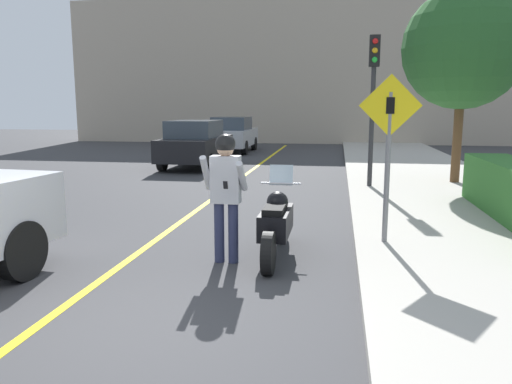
% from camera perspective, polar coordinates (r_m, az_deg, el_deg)
% --- Properties ---
extents(ground_plane, '(80.00, 80.00, 0.00)m').
position_cam_1_polar(ground_plane, '(5.18, -18.75, -15.43)').
color(ground_plane, '#38383A').
extents(sidewalk_curb, '(4.40, 44.00, 0.13)m').
position_cam_1_polar(sidewalk_curb, '(8.74, 25.71, -5.12)').
color(sidewalk_curb, '#ADA89E').
rests_on(sidewalk_curb, ground).
extents(road_center_line, '(0.12, 36.00, 0.01)m').
position_cam_1_polar(road_center_line, '(10.74, -6.56, -1.92)').
color(road_center_line, yellow).
rests_on(road_center_line, ground).
extents(building_backdrop, '(28.00, 1.20, 8.50)m').
position_cam_1_polar(building_backdrop, '(30.27, 5.08, 13.65)').
color(building_backdrop, '#B2A38E').
rests_on(building_backdrop, ground).
extents(motorcycle, '(0.62, 2.18, 1.27)m').
position_cam_1_polar(motorcycle, '(7.23, 2.32, -3.62)').
color(motorcycle, black).
rests_on(motorcycle, ground).
extents(person_biker, '(0.59, 0.49, 1.80)m').
position_cam_1_polar(person_biker, '(6.84, -3.49, 0.92)').
color(person_biker, '#282D4C').
rests_on(person_biker, ground).
extents(crossing_sign, '(0.91, 0.08, 2.50)m').
position_cam_1_polar(crossing_sign, '(7.65, 14.92, 5.46)').
color(crossing_sign, slate).
rests_on(crossing_sign, sidewalk_curb).
extents(traffic_light, '(0.26, 0.30, 3.77)m').
position_cam_1_polar(traffic_light, '(13.12, 13.26, 12.06)').
color(traffic_light, '#2D2D30').
rests_on(traffic_light, sidewalk_curb).
extents(street_tree, '(3.16, 3.16, 5.11)m').
position_cam_1_polar(street_tree, '(14.59, 22.61, 14.87)').
color(street_tree, brown).
rests_on(street_tree, sidewalk_curb).
extents(parked_car_black, '(1.88, 4.20, 1.68)m').
position_cam_1_polar(parked_car_black, '(18.11, -6.90, 5.53)').
color(parked_car_black, black).
rests_on(parked_car_black, ground).
extents(parked_car_silver, '(1.88, 4.20, 1.68)m').
position_cam_1_polar(parked_car_silver, '(24.12, -2.70, 6.62)').
color(parked_car_silver, black).
rests_on(parked_car_silver, ground).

